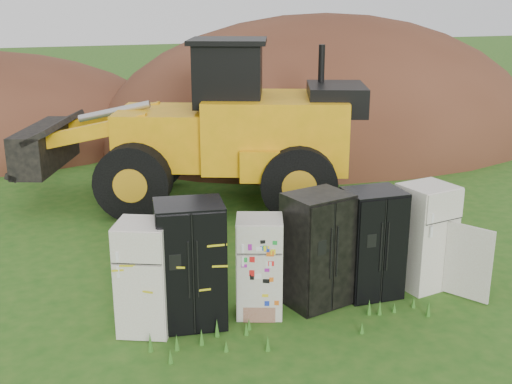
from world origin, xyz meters
TOP-DOWN VIEW (x-y plane):
  - ground at (0.00, 0.00)m, footprint 120.00×120.00m
  - fridge_leftmost at (-2.34, 0.04)m, footprint 0.99×0.97m
  - fridge_black_side at (-1.65, 0.02)m, footprint 1.12×0.94m
  - fridge_sticker at (-0.56, -0.03)m, footprint 0.89×0.86m
  - fridge_dark_mid at (0.42, -0.02)m, footprint 1.11×0.98m
  - fridge_black_right at (1.43, -0.02)m, footprint 0.94×0.80m
  - fridge_open_door at (2.45, -0.04)m, footprint 0.94×0.88m
  - wheel_loader at (-0.16, 6.01)m, footprint 8.71×6.03m
  - dirt_mound_right at (6.11, 11.65)m, footprint 15.91×11.67m

SIDE VIEW (x-z plane):
  - ground at x=0.00m, z-range 0.00..0.00m
  - dirt_mound_right at x=6.11m, z-range -4.30..4.30m
  - fridge_sticker at x=-0.56m, z-range 0.00..1.59m
  - fridge_leftmost at x=-2.34m, z-range 0.00..1.71m
  - fridge_open_door at x=2.45m, z-range 0.00..1.82m
  - fridge_black_right at x=1.43m, z-range 0.00..1.82m
  - fridge_dark_mid at x=0.42m, z-range 0.00..1.87m
  - fridge_black_side at x=-1.65m, z-range 0.00..1.94m
  - wheel_loader at x=-0.16m, z-range 0.00..3.91m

